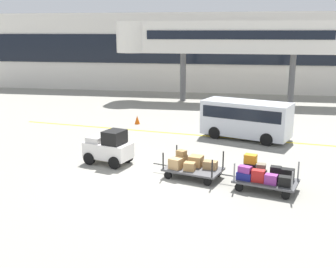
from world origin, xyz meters
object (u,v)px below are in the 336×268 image
(baggage_tug, at_px, (109,148))
(safety_cone_near, at_px, (137,120))
(baggage_cart_lead, at_px, (191,165))
(baggage_cart_middle, at_px, (264,176))
(shuttle_van, at_px, (246,117))

(baggage_tug, xyz_separation_m, safety_cone_near, (-0.76, 8.20, -0.48))
(baggage_cart_lead, height_order, baggage_cart_middle, baggage_cart_middle)
(baggage_tug, bearing_deg, baggage_cart_middle, -16.47)
(baggage_cart_middle, bearing_deg, baggage_tug, 163.53)
(baggage_cart_middle, height_order, shuttle_van, shuttle_van)
(baggage_cart_lead, height_order, shuttle_van, shuttle_van)
(shuttle_van, relative_size, safety_cone_near, 9.38)
(baggage_cart_lead, relative_size, shuttle_van, 0.60)
(baggage_cart_middle, bearing_deg, baggage_cart_lead, 162.60)
(baggage_cart_lead, bearing_deg, safety_cone_near, 116.58)
(baggage_cart_lead, bearing_deg, shuttle_van, 71.55)
(baggage_tug, xyz_separation_m, baggage_cart_lead, (3.90, -1.10, -0.25))
(baggage_tug, bearing_deg, baggage_cart_lead, -15.77)
(baggage_cart_middle, bearing_deg, safety_cone_near, 126.50)
(safety_cone_near, bearing_deg, baggage_tug, -84.72)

